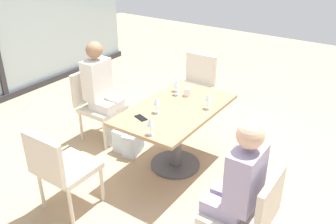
{
  "coord_description": "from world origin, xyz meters",
  "views": [
    {
      "loc": [
        -2.93,
        -1.89,
        2.44
      ],
      "look_at": [
        0.0,
        0.1,
        0.65
      ],
      "focal_mm": 39.34,
      "sensor_mm": 36.0,
      "label": 1
    }
  ],
  "objects_px": {
    "wine_glass_3": "(176,80)",
    "wine_glass_4": "(177,84)",
    "person_front_left": "(237,186)",
    "wine_glass_1": "(208,97)",
    "wine_glass_2": "(151,122)",
    "chair_far_left": "(60,167)",
    "coffee_cup": "(187,92)",
    "cell_phone_on_table": "(141,118)",
    "handbag_0": "(125,138)",
    "person_near_window": "(101,88)",
    "chair_front_left": "(248,213)",
    "wine_glass_0": "(157,101)",
    "chair_far_right": "(195,83)",
    "dining_table_main": "(176,123)",
    "chair_near_window": "(96,101)",
    "handbag_2": "(133,142)"
  },
  "relations": [
    {
      "from": "coffee_cup",
      "to": "handbag_2",
      "type": "xyz_separation_m",
      "value": [
        -0.39,
        0.5,
        -0.64
      ]
    },
    {
      "from": "cell_phone_on_table",
      "to": "handbag_2",
      "type": "distance_m",
      "value": 0.79
    },
    {
      "from": "handbag_0",
      "to": "wine_glass_3",
      "type": "bearing_deg",
      "value": -49.23
    },
    {
      "from": "coffee_cup",
      "to": "handbag_0",
      "type": "distance_m",
      "value": 0.97
    },
    {
      "from": "handbag_0",
      "to": "coffee_cup",
      "type": "bearing_deg",
      "value": -60.79
    },
    {
      "from": "dining_table_main",
      "to": "chair_far_right",
      "type": "height_order",
      "value": "chair_far_right"
    },
    {
      "from": "dining_table_main",
      "to": "handbag_0",
      "type": "relative_size",
      "value": 4.5
    },
    {
      "from": "chair_front_left",
      "to": "cell_phone_on_table",
      "type": "relative_size",
      "value": 6.04
    },
    {
      "from": "person_near_window",
      "to": "wine_glass_3",
      "type": "height_order",
      "value": "person_near_window"
    },
    {
      "from": "chair_front_left",
      "to": "wine_glass_4",
      "type": "relative_size",
      "value": 4.7
    },
    {
      "from": "chair_front_left",
      "to": "coffee_cup",
      "type": "bearing_deg",
      "value": 47.51
    },
    {
      "from": "chair_near_window",
      "to": "person_front_left",
      "type": "distance_m",
      "value": 2.4
    },
    {
      "from": "wine_glass_2",
      "to": "wine_glass_4",
      "type": "xyz_separation_m",
      "value": [
        0.88,
        0.29,
        0.0
      ]
    },
    {
      "from": "chair_front_left",
      "to": "chair_near_window",
      "type": "bearing_deg",
      "value": 71.07
    },
    {
      "from": "wine_glass_0",
      "to": "person_front_left",
      "type": "bearing_deg",
      "value": -117.35
    },
    {
      "from": "wine_glass_3",
      "to": "dining_table_main",
      "type": "bearing_deg",
      "value": -147.17
    },
    {
      "from": "person_front_left",
      "to": "wine_glass_2",
      "type": "xyz_separation_m",
      "value": [
        0.21,
        0.96,
        0.16
      ]
    },
    {
      "from": "chair_front_left",
      "to": "chair_far_right",
      "type": "bearing_deg",
      "value": 39.24
    },
    {
      "from": "chair_near_window",
      "to": "cell_phone_on_table",
      "type": "height_order",
      "value": "chair_near_window"
    },
    {
      "from": "chair_far_left",
      "to": "cell_phone_on_table",
      "type": "relative_size",
      "value": 6.04
    },
    {
      "from": "person_front_left",
      "to": "wine_glass_4",
      "type": "distance_m",
      "value": 1.67
    },
    {
      "from": "cell_phone_on_table",
      "to": "handbag_0",
      "type": "distance_m",
      "value": 0.89
    },
    {
      "from": "coffee_cup",
      "to": "handbag_0",
      "type": "xyz_separation_m",
      "value": [
        -0.37,
        0.64,
        -0.64
      ]
    },
    {
      "from": "person_near_window",
      "to": "wine_glass_0",
      "type": "xyz_separation_m",
      "value": [
        -0.2,
        -0.97,
        0.16
      ]
    },
    {
      "from": "chair_near_window",
      "to": "wine_glass_1",
      "type": "relative_size",
      "value": 4.7
    },
    {
      "from": "chair_far_right",
      "to": "person_front_left",
      "type": "distance_m",
      "value": 2.54
    },
    {
      "from": "wine_glass_0",
      "to": "coffee_cup",
      "type": "relative_size",
      "value": 2.06
    },
    {
      "from": "wine_glass_1",
      "to": "wine_glass_2",
      "type": "distance_m",
      "value": 0.79
    },
    {
      "from": "chair_near_window",
      "to": "person_near_window",
      "type": "height_order",
      "value": "person_near_window"
    },
    {
      "from": "wine_glass_2",
      "to": "handbag_2",
      "type": "relative_size",
      "value": 0.62
    },
    {
      "from": "dining_table_main",
      "to": "handbag_2",
      "type": "relative_size",
      "value": 4.5
    },
    {
      "from": "chair_near_window",
      "to": "chair_far_right",
      "type": "bearing_deg",
      "value": -30.79
    },
    {
      "from": "chair_far_left",
      "to": "coffee_cup",
      "type": "xyz_separation_m",
      "value": [
        1.54,
        -0.4,
        0.28
      ]
    },
    {
      "from": "chair_far_right",
      "to": "wine_glass_2",
      "type": "height_order",
      "value": "wine_glass_2"
    },
    {
      "from": "wine_glass_4",
      "to": "dining_table_main",
      "type": "bearing_deg",
      "value": -149.04
    },
    {
      "from": "chair_far_left",
      "to": "coffee_cup",
      "type": "bearing_deg",
      "value": -14.6
    },
    {
      "from": "wine_glass_1",
      "to": "handbag_2",
      "type": "bearing_deg",
      "value": 105.31
    },
    {
      "from": "chair_front_left",
      "to": "person_near_window",
      "type": "height_order",
      "value": "person_near_window"
    },
    {
      "from": "dining_table_main",
      "to": "coffee_cup",
      "type": "bearing_deg",
      "value": 10.98
    },
    {
      "from": "dining_table_main",
      "to": "chair_near_window",
      "type": "relative_size",
      "value": 1.55
    },
    {
      "from": "person_near_window",
      "to": "handbag_0",
      "type": "bearing_deg",
      "value": -95.37
    },
    {
      "from": "wine_glass_3",
      "to": "wine_glass_4",
      "type": "xyz_separation_m",
      "value": [
        -0.09,
        -0.07,
        0.0
      ]
    },
    {
      "from": "person_near_window",
      "to": "wine_glass_4",
      "type": "distance_m",
      "value": 0.96
    },
    {
      "from": "dining_table_main",
      "to": "handbag_0",
      "type": "height_order",
      "value": "dining_table_main"
    },
    {
      "from": "person_near_window",
      "to": "coffee_cup",
      "type": "distance_m",
      "value": 1.06
    },
    {
      "from": "handbag_0",
      "to": "chair_far_right",
      "type": "bearing_deg",
      "value": -11.48
    },
    {
      "from": "person_front_left",
      "to": "wine_glass_1",
      "type": "relative_size",
      "value": 6.81
    },
    {
      "from": "chair_front_left",
      "to": "chair_far_left",
      "type": "height_order",
      "value": "same"
    },
    {
      "from": "chair_far_left",
      "to": "wine_glass_3",
      "type": "xyz_separation_m",
      "value": [
        1.58,
        -0.22,
        0.37
      ]
    },
    {
      "from": "chair_far_right",
      "to": "wine_glass_1",
      "type": "xyz_separation_m",
      "value": [
        -1.03,
        -0.75,
        0.37
      ]
    }
  ]
}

